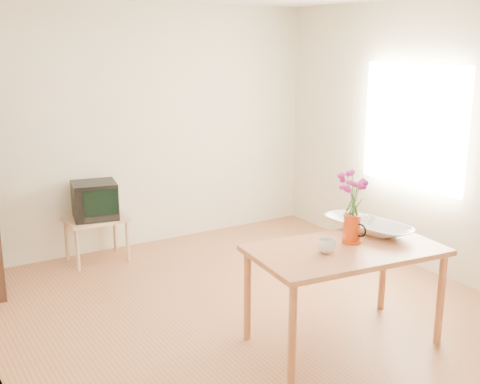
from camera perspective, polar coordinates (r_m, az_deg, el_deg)
room at (r=4.66m, az=2.21°, el=2.88°), size 4.50×4.50×4.50m
table at (r=4.49m, az=9.93°, el=-6.22°), size 1.46×0.94×0.75m
tv_stand at (r=6.31m, az=-13.48°, el=-3.04°), size 0.60×0.45×0.46m
pitcher at (r=4.55m, az=10.54°, el=-3.55°), size 0.14×0.22×0.22m
flowers at (r=4.47m, az=10.71°, el=-0.10°), size 0.25×0.25×0.35m
mug at (r=4.32m, az=8.19°, el=-5.08°), size 0.18×0.18×0.10m
bowl at (r=4.80m, az=12.11°, el=-0.98°), size 0.58×0.58×0.47m
teacup_a at (r=4.79m, az=11.74°, el=-1.56°), size 0.10×0.10×0.07m
teacup_b at (r=4.86m, az=12.31°, el=-1.41°), size 0.08×0.08×0.06m
television at (r=6.25m, az=-13.66°, el=-0.70°), size 0.49×0.47×0.37m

